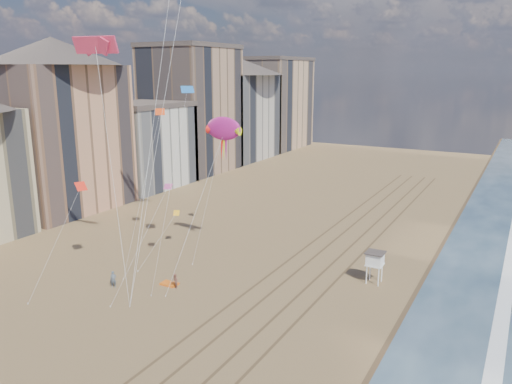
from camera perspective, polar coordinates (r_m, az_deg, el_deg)
wet_sand at (r=67.20m, az=23.36°, el=-7.61°), size 260.00×260.00×0.00m
foam at (r=67.04m, az=26.95°, el=-8.04°), size 260.00×260.00×0.00m
tracks at (r=61.48m, az=6.77°, el=-8.49°), size 7.68×120.00×0.01m
buildings at (r=112.85m, az=-9.20°, el=8.68°), size 34.72×131.35×29.00m
lifeguard_stand at (r=57.27m, az=13.45°, el=-7.48°), size 2.02×2.02×3.64m
grounded_kite at (r=57.10m, az=-9.87°, el=-10.30°), size 1.92×1.23×0.22m
show_kite at (r=60.31m, az=-3.73°, el=7.20°), size 4.62×6.92×20.07m
kite_flyer_a at (r=57.52m, az=-16.00°, el=-9.57°), size 0.81×0.77×1.86m
kite_flyer_b at (r=55.80m, az=-9.24°, el=-10.04°), size 1.03×1.01×1.68m
parafoils at (r=61.36m, az=-11.55°, el=20.74°), size 9.33×12.59×9.81m
small_kites at (r=60.35m, az=-10.49°, el=5.84°), size 12.78×18.51×17.02m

